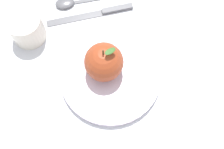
{
  "coord_description": "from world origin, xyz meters",
  "views": [
    {
      "loc": [
        -0.0,
        -0.23,
        0.59
      ],
      "look_at": [
        0.0,
        -0.01,
        0.02
      ],
      "focal_mm": 44.19,
      "sensor_mm": 36.0,
      "label": 1
    }
  ],
  "objects": [
    {
      "name": "spoon",
      "position": [
        -0.1,
        0.19,
        0.01
      ],
      "size": [
        0.16,
        0.05,
        0.01
      ],
      "color": "#59595E",
      "rests_on": "ground_plane"
    },
    {
      "name": "knife",
      "position": [
        -0.03,
        0.16,
        0.0
      ],
      "size": [
        0.22,
        0.06,
        0.01
      ],
      "color": "#59595E",
      "rests_on": "ground_plane"
    },
    {
      "name": "linen_napkin",
      "position": [
        0.1,
        -0.16,
        0.0
      ],
      "size": [
        0.21,
        0.17,
        0.0
      ],
      "primitive_type": "cube",
      "rotation": [
        0.0,
        0.0,
        1.97
      ],
      "color": "silver",
      "rests_on": "ground_plane"
    },
    {
      "name": "dinner_plate",
      "position": [
        0.0,
        -0.01,
        0.01
      ],
      "size": [
        0.22,
        0.22,
        0.02
      ],
      "color": "silver",
      "rests_on": "ground_plane"
    },
    {
      "name": "apple",
      "position": [
        -0.01,
        0.0,
        0.06
      ],
      "size": [
        0.08,
        0.08,
        0.1
      ],
      "color": "#9E3D1E",
      "rests_on": "dinner_plate"
    },
    {
      "name": "ground_plane",
      "position": [
        0.0,
        0.0,
        0.0
      ],
      "size": [
        2.4,
        2.4,
        0.0
      ],
      "primitive_type": "plane",
      "color": "silver"
    },
    {
      "name": "cup",
      "position": [
        -0.19,
        0.1,
        0.04
      ],
      "size": [
        0.08,
        0.08,
        0.07
      ],
      "color": "silver",
      "rests_on": "ground_plane"
    }
  ]
}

